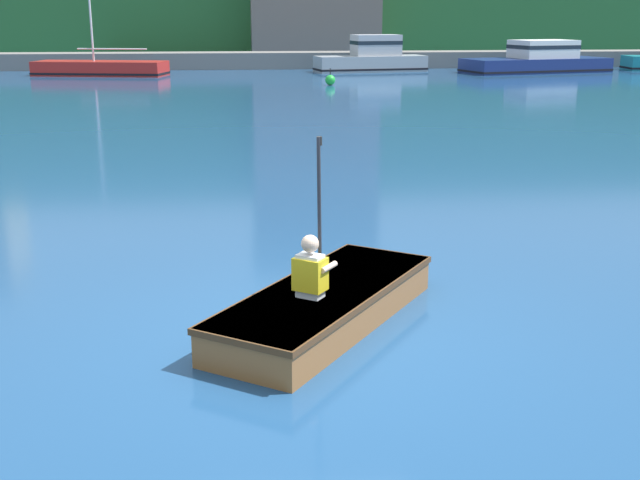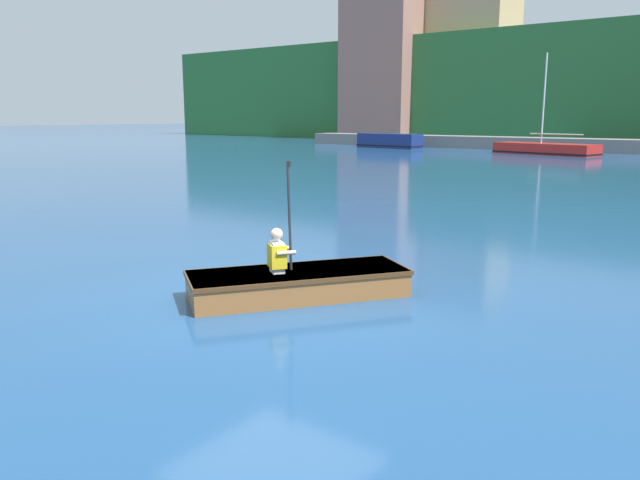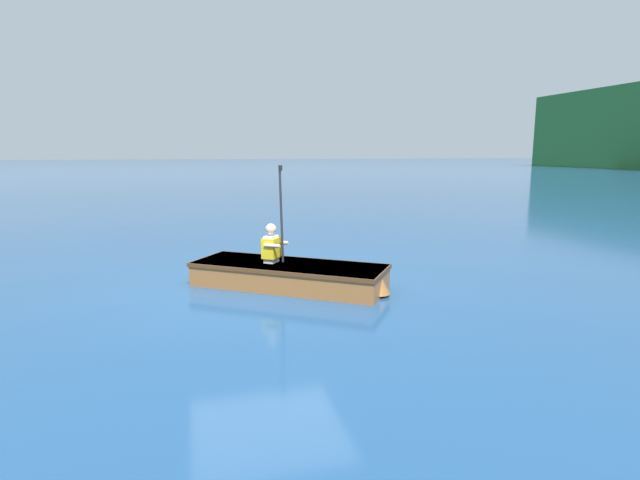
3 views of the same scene
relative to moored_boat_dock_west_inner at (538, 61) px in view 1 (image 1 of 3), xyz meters
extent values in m
plane|color=navy|center=(-15.29, -35.06, -0.61)|extent=(300.00, 300.00, 0.00)
cube|color=slate|center=(-15.29, 4.84, -0.16)|extent=(58.23, 2.40, 0.90)
cube|color=navy|center=(-0.11, -0.03, -0.24)|extent=(8.26, 4.51, 0.74)
cube|color=black|center=(-0.11, -0.03, -0.48)|extent=(8.31, 4.56, 0.10)
cube|color=silver|center=(0.27, 0.07, 0.60)|extent=(3.55, 2.85, 0.93)
cube|color=#19232D|center=(0.27, 0.07, 0.71)|extent=(3.58, 2.88, 0.20)
cube|color=red|center=(-22.76, -0.04, -0.25)|extent=(6.83, 3.39, 0.71)
cube|color=black|center=(-22.76, -0.04, -0.48)|extent=(6.88, 3.43, 0.10)
cylinder|color=silver|center=(-23.08, 0.03, 2.93)|extent=(0.10, 0.10, 5.66)
cylinder|color=silver|center=(-22.12, -0.18, 0.70)|extent=(3.53, 0.84, 0.07)
cube|color=#9EA3A8|center=(-8.76, 1.49, -0.19)|extent=(6.16, 2.82, 0.83)
cube|color=black|center=(-8.76, 1.49, -0.46)|extent=(6.21, 2.87, 0.10)
cube|color=#B2B2B7|center=(-8.46, 1.54, 0.77)|extent=(2.69, 1.86, 1.10)
cube|color=#19232D|center=(-8.46, 1.54, 0.91)|extent=(2.71, 1.89, 0.20)
cube|color=#935B2D|center=(-15.10, -34.71, -0.42)|extent=(2.52, 3.01, 0.37)
cube|color=#513219|center=(-15.10, -34.71, -0.26)|extent=(2.58, 3.07, 0.06)
cube|color=#513219|center=(-15.10, -34.71, -0.27)|extent=(2.13, 2.57, 0.02)
cone|color=#935B2D|center=(-14.29, -33.54, -0.40)|extent=(0.49, 0.49, 0.33)
cube|color=#935B2D|center=(-15.23, -34.90, -0.28)|extent=(0.88, 0.68, 0.03)
cube|color=silver|center=(-15.27, -34.96, -0.02)|extent=(0.29, 0.27, 0.42)
cube|color=yellow|center=(-15.27, -34.96, 0.00)|extent=(0.36, 0.34, 0.32)
sphere|color=beige|center=(-15.27, -34.96, 0.29)|extent=(0.17, 0.17, 0.17)
cylinder|color=beige|center=(-15.10, -34.97, 0.06)|extent=(0.19, 0.25, 0.06)
cylinder|color=beige|center=(-15.35, -34.80, 0.06)|extent=(0.19, 0.25, 0.06)
cylinder|color=#232328|center=(-15.17, -34.81, 0.53)|extent=(0.07, 0.08, 1.49)
cylinder|color=black|center=(-15.17, -34.81, 1.24)|extent=(0.05, 0.05, 0.08)
sphere|color=green|center=(-11.90, -6.94, -0.39)|extent=(0.44, 0.44, 0.44)
cylinder|color=black|center=(-11.90, -6.94, -0.03)|extent=(0.04, 0.04, 0.28)
camera|label=1|loc=(-15.91, -42.12, 2.36)|focal=45.00mm
camera|label=2|loc=(-9.83, -41.16, 1.86)|focal=35.00mm
camera|label=3|loc=(-7.68, -36.12, 1.47)|focal=28.00mm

